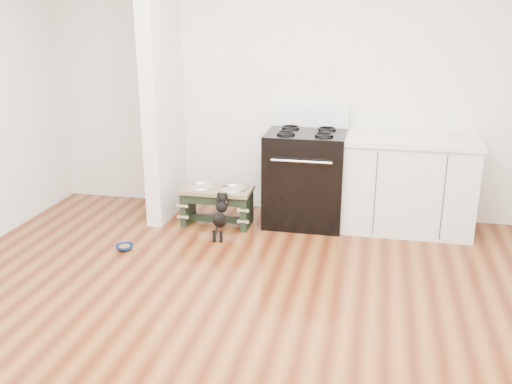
{
  "coord_description": "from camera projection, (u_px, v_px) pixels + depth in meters",
  "views": [
    {
      "loc": [
        0.91,
        -3.2,
        2.07
      ],
      "look_at": [
        -0.11,
        1.5,
        0.5
      ],
      "focal_mm": 40.0,
      "sensor_mm": 36.0,
      "label": 1
    }
  ],
  "objects": [
    {
      "name": "oven_range",
      "position": [
        306.0,
        176.0,
        5.6
      ],
      "size": [
        0.76,
        0.69,
        1.14
      ],
      "color": "black",
      "rests_on": "ground"
    },
    {
      "name": "puppy",
      "position": [
        220.0,
        214.0,
        5.29
      ],
      "size": [
        0.12,
        0.35,
        0.42
      ],
      "color": "black",
      "rests_on": "ground"
    },
    {
      "name": "ground",
      "position": [
        224.0,
        332.0,
        3.8
      ],
      "size": [
        5.0,
        5.0,
        0.0
      ],
      "primitive_type": "plane",
      "color": "#4B1E0D",
      "rests_on": "ground"
    },
    {
      "name": "cabinet_run",
      "position": [
        408.0,
        184.0,
        5.43
      ],
      "size": [
        1.24,
        0.64,
        0.91
      ],
      "color": "silver",
      "rests_on": "ground"
    },
    {
      "name": "partition_wall",
      "position": [
        162.0,
        84.0,
        5.56
      ],
      "size": [
        0.15,
        0.8,
        2.7
      ],
      "primitive_type": "cube",
      "color": "silver",
      "rests_on": "ground"
    },
    {
      "name": "dog_feeder",
      "position": [
        217.0,
        199.0,
        5.59
      ],
      "size": [
        0.69,
        0.37,
        0.39
      ],
      "color": "black",
      "rests_on": "ground"
    },
    {
      "name": "floor_bowl",
      "position": [
        124.0,
        247.0,
        5.08
      ],
      "size": [
        0.19,
        0.19,
        0.05
      ],
      "rotation": [
        0.0,
        0.0,
        -0.32
      ],
      "color": "navy",
      "rests_on": "ground"
    },
    {
      "name": "room_shell",
      "position": [
        219.0,
        88.0,
        3.29
      ],
      "size": [
        5.0,
        5.0,
        5.0
      ],
      "color": "silver",
      "rests_on": "ground"
    }
  ]
}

